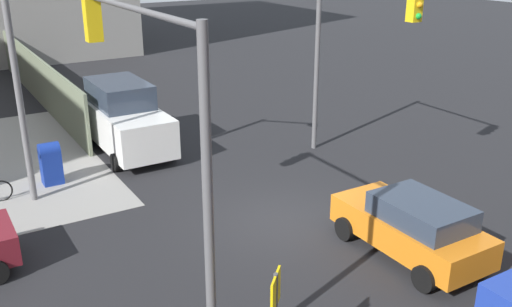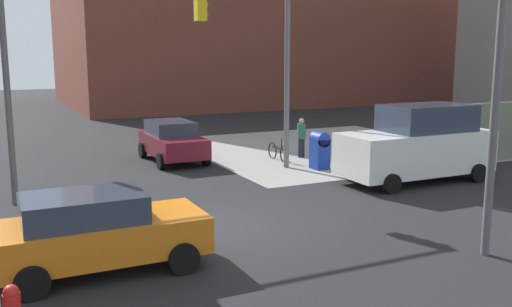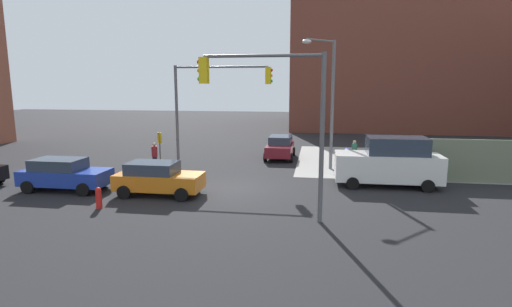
{
  "view_description": "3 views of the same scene",
  "coord_description": "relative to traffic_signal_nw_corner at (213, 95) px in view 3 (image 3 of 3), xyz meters",
  "views": [
    {
      "loc": [
        -12.21,
        8.23,
        7.59
      ],
      "look_at": [
        0.95,
        0.28,
        1.83
      ],
      "focal_mm": 40.0,
      "sensor_mm": 36.0,
      "label": 1
    },
    {
      "loc": [
        -5.18,
        -13.03,
        4.37
      ],
      "look_at": [
        0.64,
        -0.97,
        1.98
      ],
      "focal_mm": 40.0,
      "sensor_mm": 36.0,
      "label": 2
    },
    {
      "loc": [
        4.33,
        -19.69,
        5.3
      ],
      "look_at": [
        1.25,
        0.15,
        1.84
      ],
      "focal_mm": 28.0,
      "sensor_mm": 36.0,
      "label": 3
    }
  ],
  "objects": [
    {
      "name": "bicycle_leaning_on_fence",
      "position": [
        7.71,
        2.7,
        -4.33
      ],
      "size": [
        0.05,
        1.75,
        0.97
      ],
      "color": "black",
      "rests_on": "ground"
    },
    {
      "name": "traffic_signal_se_corner",
      "position": [
        4.76,
        -9.0,
        -0.08
      ],
      "size": [
        4.92,
        0.36,
        6.5
      ],
      "color": "#59595B",
      "rests_on": "ground"
    },
    {
      "name": "pedestrian_crossing",
      "position": [
        -3.69,
        -0.7,
        -3.77
      ],
      "size": [
        0.36,
        0.36,
        1.73
      ],
      "rotation": [
        0.0,
        0.0,
        3.51
      ],
      "color": "maroon",
      "rests_on": "ground"
    },
    {
      "name": "pedestrian_waiting",
      "position": [
        8.91,
        2.9,
        -3.82
      ],
      "size": [
        0.36,
        0.36,
        1.65
      ],
      "rotation": [
        0.0,
        0.0,
        2.71
      ],
      "color": "#2D664C",
      "rests_on": "ground"
    },
    {
      "name": "street_lamp_corner",
      "position": [
        7.06,
        1.03,
        0.03
      ],
      "size": [
        2.01,
        2.04,
        8.0
      ],
      "color": "slate",
      "rests_on": "ground"
    },
    {
      "name": "mailbox_blue",
      "position": [
        8.31,
        0.5,
        -3.91
      ],
      "size": [
        0.56,
        0.64,
        1.43
      ],
      "color": "navy",
      "rests_on": "ground"
    },
    {
      "name": "fire_hydrant",
      "position": [
        -2.89,
        -8.7,
        -4.19
      ],
      "size": [
        0.26,
        0.26,
        0.94
      ],
      "color": "red",
      "rests_on": "ground"
    },
    {
      "name": "sedan_maroon",
      "position": [
        3.78,
        4.46,
        -3.83
      ],
      "size": [
        2.02,
        3.97,
        1.62
      ],
      "color": "maroon",
      "rests_on": "ground"
    },
    {
      "name": "coupe_orange",
      "position": [
        -1.17,
        -6.27,
        -3.83
      ],
      "size": [
        4.16,
        2.02,
        1.62
      ],
      "color": "orange",
      "rests_on": "ground"
    },
    {
      "name": "sidewalk_corner",
      "position": [
        11.11,
        4.5,
        -4.67
      ],
      "size": [
        12.0,
        12.0,
        0.01
      ],
      "primitive_type": "cube",
      "color": "gray",
      "rests_on": "ground"
    },
    {
      "name": "traffic_signal_nw_corner",
      "position": [
        0.0,
        0.0,
        0.0
      ],
      "size": [
        6.18,
        0.36,
        6.5
      ],
      "color": "#59595B",
      "rests_on": "ground"
    },
    {
      "name": "sedan_blue",
      "position": [
        -6.24,
        -6.15,
        -3.83
      ],
      "size": [
        4.38,
        2.02,
        1.62
      ],
      "color": "#1E389E",
      "rests_on": "ground"
    },
    {
      "name": "van_white_delivery",
      "position": [
        10.23,
        -2.7,
        -3.39
      ],
      "size": [
        5.4,
        2.32,
        2.62
      ],
      "color": "white",
      "rests_on": "ground"
    },
    {
      "name": "building_warehouse_north",
      "position": [
        19.24,
        29.5,
        4.44
      ],
      "size": [
        32.0,
        18.0,
        18.22
      ],
      "color": "brown",
      "rests_on": "ground"
    },
    {
      "name": "warning_sign_two_way",
      "position": [
        -3.29,
        -0.77,
        -3.03
      ],
      "size": [
        0.48,
        0.48,
        2.4
      ],
      "color": "#4C4C4C",
      "rests_on": "ground"
    },
    {
      "name": "ground_plane",
      "position": [
        2.11,
        -4.5,
        -4.67
      ],
      "size": [
        120.0,
        120.0,
        0.0
      ],
      "primitive_type": "plane",
      "color": "black"
    }
  ]
}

